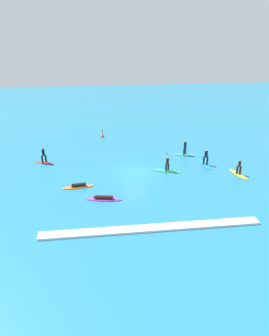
{
  "coord_description": "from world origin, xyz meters",
  "views": [
    {
      "loc": [
        -3.84,
        -30.72,
        14.01
      ],
      "look_at": [
        0.0,
        0.0,
        0.5
      ],
      "focal_mm": 33.55,
      "sensor_mm": 36.0,
      "label": 1
    }
  ],
  "objects_px": {
    "surfer_on_teal_board": "(185,151)",
    "surfer_on_yellow_board": "(239,171)",
    "surfer_on_blue_board": "(206,161)",
    "surfer_on_orange_board": "(78,186)",
    "marker_buoy": "(102,136)",
    "surfer_on_purple_board": "(104,198)",
    "surfer_on_green_board": "(167,168)",
    "surfer_on_red_board": "(44,159)"
  },
  "relations": [
    {
      "from": "surfer_on_orange_board",
      "to": "marker_buoy",
      "type": "relative_size",
      "value": 2.35
    },
    {
      "from": "surfer_on_yellow_board",
      "to": "surfer_on_teal_board",
      "type": "bearing_deg",
      "value": 19.6
    },
    {
      "from": "surfer_on_blue_board",
      "to": "surfer_on_teal_board",
      "type": "relative_size",
      "value": 1.06
    },
    {
      "from": "surfer_on_yellow_board",
      "to": "surfer_on_purple_board",
      "type": "relative_size",
      "value": 0.91
    },
    {
      "from": "surfer_on_blue_board",
      "to": "surfer_on_red_board",
      "type": "relative_size",
      "value": 1.22
    },
    {
      "from": "surfer_on_yellow_board",
      "to": "surfer_on_orange_board",
      "type": "height_order",
      "value": "surfer_on_yellow_board"
    },
    {
      "from": "surfer_on_yellow_board",
      "to": "marker_buoy",
      "type": "relative_size",
      "value": 2.26
    },
    {
      "from": "surfer_on_red_board",
      "to": "marker_buoy",
      "type": "distance_m",
      "value": 11.33
    },
    {
      "from": "surfer_on_blue_board",
      "to": "surfer_on_purple_board",
      "type": "relative_size",
      "value": 0.9
    },
    {
      "from": "surfer_on_blue_board",
      "to": "surfer_on_yellow_board",
      "type": "relative_size",
      "value": 0.99
    },
    {
      "from": "surfer_on_teal_board",
      "to": "surfer_on_yellow_board",
      "type": "bearing_deg",
      "value": 137.12
    },
    {
      "from": "surfer_on_purple_board",
      "to": "surfer_on_green_board",
      "type": "bearing_deg",
      "value": -131.93
    },
    {
      "from": "surfer_on_blue_board",
      "to": "surfer_on_red_board",
      "type": "height_order",
      "value": "surfer_on_red_board"
    },
    {
      "from": "surfer_on_orange_board",
      "to": "marker_buoy",
      "type": "height_order",
      "value": "marker_buoy"
    },
    {
      "from": "surfer_on_yellow_board",
      "to": "marker_buoy",
      "type": "distance_m",
      "value": 20.29
    },
    {
      "from": "surfer_on_yellow_board",
      "to": "surfer_on_orange_board",
      "type": "xyz_separation_m",
      "value": [
        -16.77,
        -0.87,
        -0.22
      ]
    },
    {
      "from": "surfer_on_red_board",
      "to": "surfer_on_orange_board",
      "type": "xyz_separation_m",
      "value": [
        4.14,
        -6.68,
        -0.4
      ]
    },
    {
      "from": "surfer_on_red_board",
      "to": "surfer_on_purple_board",
      "type": "distance_m",
      "value": 11.5
    },
    {
      "from": "surfer_on_green_board",
      "to": "marker_buoy",
      "type": "xyz_separation_m",
      "value": [
        -6.62,
        12.9,
        -0.23
      ]
    },
    {
      "from": "surfer_on_blue_board",
      "to": "surfer_on_red_board",
      "type": "distance_m",
      "value": 18.52
    },
    {
      "from": "surfer_on_green_board",
      "to": "surfer_on_purple_board",
      "type": "distance_m",
      "value": 8.98
    },
    {
      "from": "surfer_on_yellow_board",
      "to": "surfer_on_orange_board",
      "type": "distance_m",
      "value": 16.79
    },
    {
      "from": "marker_buoy",
      "to": "surfer_on_red_board",
      "type": "bearing_deg",
      "value": -127.95
    },
    {
      "from": "surfer_on_blue_board",
      "to": "marker_buoy",
      "type": "xyz_separation_m",
      "value": [
        -11.34,
        11.72,
        -0.34
      ]
    },
    {
      "from": "surfer_on_red_board",
      "to": "surfer_on_orange_board",
      "type": "distance_m",
      "value": 7.87
    },
    {
      "from": "surfer_on_green_board",
      "to": "marker_buoy",
      "type": "relative_size",
      "value": 2.4
    },
    {
      "from": "surfer_on_teal_board",
      "to": "surfer_on_red_board",
      "type": "distance_m",
      "value": 16.8
    },
    {
      "from": "surfer_on_yellow_board",
      "to": "surfer_on_teal_board",
      "type": "distance_m",
      "value": 7.54
    },
    {
      "from": "surfer_on_yellow_board",
      "to": "surfer_on_green_board",
      "type": "xyz_separation_m",
      "value": [
        -7.32,
        1.84,
        0.04
      ]
    },
    {
      "from": "surfer_on_yellow_board",
      "to": "surfer_on_red_board",
      "type": "distance_m",
      "value": 21.7
    },
    {
      "from": "surfer_on_blue_board",
      "to": "surfer_on_teal_board",
      "type": "bearing_deg",
      "value": 19.0
    },
    {
      "from": "surfer_on_yellow_board",
      "to": "surfer_on_teal_board",
      "type": "relative_size",
      "value": 1.07
    },
    {
      "from": "surfer_on_blue_board",
      "to": "surfer_on_orange_board",
      "type": "distance_m",
      "value": 14.69
    },
    {
      "from": "surfer_on_green_board",
      "to": "surfer_on_orange_board",
      "type": "bearing_deg",
      "value": 38.15
    },
    {
      "from": "surfer_on_yellow_board",
      "to": "surfer_on_green_board",
      "type": "bearing_deg",
      "value": 62.39
    },
    {
      "from": "surfer_on_yellow_board",
      "to": "surfer_on_purple_board",
      "type": "distance_m",
      "value": 14.87
    },
    {
      "from": "surfer_on_teal_board",
      "to": "surfer_on_red_board",
      "type": "height_order",
      "value": "surfer_on_red_board"
    },
    {
      "from": "surfer_on_yellow_board",
      "to": "surfer_on_green_board",
      "type": "height_order",
      "value": "surfer_on_green_board"
    },
    {
      "from": "surfer_on_yellow_board",
      "to": "surfer_on_purple_board",
      "type": "xyz_separation_m",
      "value": [
        -14.41,
        -3.67,
        -0.21
      ]
    },
    {
      "from": "surfer_on_green_board",
      "to": "surfer_on_teal_board",
      "type": "relative_size",
      "value": 1.14
    },
    {
      "from": "surfer_on_teal_board",
      "to": "marker_buoy",
      "type": "xyz_separation_m",
      "value": [
        -9.82,
        8.42,
        -0.34
      ]
    },
    {
      "from": "surfer_on_teal_board",
      "to": "marker_buoy",
      "type": "bearing_deg",
      "value": -26.6
    }
  ]
}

